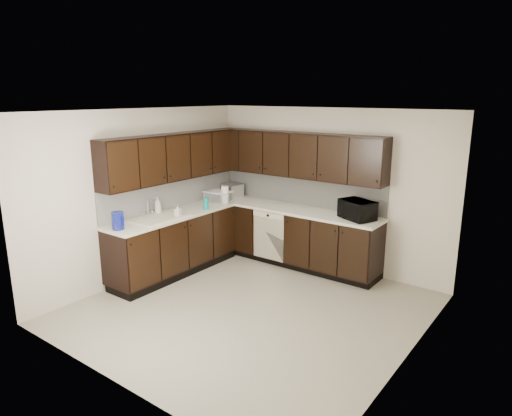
{
  "coord_description": "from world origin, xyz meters",
  "views": [
    {
      "loc": [
        3.28,
        -4.28,
        2.7
      ],
      "look_at": [
        -0.35,
        0.6,
        1.17
      ],
      "focal_mm": 32.0,
      "sensor_mm": 36.0,
      "label": 1
    }
  ],
  "objects_px": {
    "toaster_oven": "(232,190)",
    "microwave": "(357,210)",
    "blue_pitcher": "(118,221)",
    "storage_bin": "(218,196)",
    "sink": "(158,222)"
  },
  "relations": [
    {
      "from": "microwave",
      "to": "toaster_oven",
      "type": "relative_size",
      "value": 1.41
    },
    {
      "from": "storage_bin",
      "to": "blue_pitcher",
      "type": "bearing_deg",
      "value": -88.94
    },
    {
      "from": "sink",
      "to": "storage_bin",
      "type": "relative_size",
      "value": 1.97
    },
    {
      "from": "sink",
      "to": "blue_pitcher",
      "type": "distance_m",
      "value": 0.71
    },
    {
      "from": "toaster_oven",
      "to": "storage_bin",
      "type": "relative_size",
      "value": 0.85
    },
    {
      "from": "toaster_oven",
      "to": "blue_pitcher",
      "type": "height_order",
      "value": "blue_pitcher"
    },
    {
      "from": "microwave",
      "to": "storage_bin",
      "type": "distance_m",
      "value": 2.39
    },
    {
      "from": "toaster_oven",
      "to": "microwave",
      "type": "bearing_deg",
      "value": 14.44
    },
    {
      "from": "sink",
      "to": "blue_pitcher",
      "type": "height_order",
      "value": "sink"
    },
    {
      "from": "microwave",
      "to": "storage_bin",
      "type": "bearing_deg",
      "value": -148.7
    },
    {
      "from": "sink",
      "to": "blue_pitcher",
      "type": "relative_size",
      "value": 3.41
    },
    {
      "from": "storage_bin",
      "to": "blue_pitcher",
      "type": "xyz_separation_m",
      "value": [
        0.04,
        -2.05,
        0.04
      ]
    },
    {
      "from": "sink",
      "to": "toaster_oven",
      "type": "bearing_deg",
      "value": 92.2
    },
    {
      "from": "microwave",
      "to": "blue_pitcher",
      "type": "bearing_deg",
      "value": -111.0
    },
    {
      "from": "blue_pitcher",
      "to": "toaster_oven",
      "type": "bearing_deg",
      "value": 82.6
    }
  ]
}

